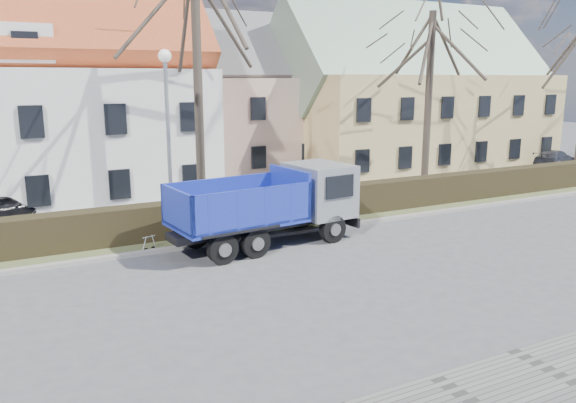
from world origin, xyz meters
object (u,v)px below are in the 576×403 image
dump_truck (260,207)px  parked_car_b (554,159)px  cart_frame (144,244)px  parked_car_a (0,208)px  streetlight (169,142)px

dump_truck → parked_car_b: 25.82m
cart_frame → parked_car_b: size_ratio=0.17×
cart_frame → parked_car_a: parked_car_a is taller
parked_car_a → parked_car_b: 32.82m
cart_frame → parked_car_a: (-4.25, 6.55, 0.34)m
streetlight → cart_frame: size_ratio=10.33×
dump_truck → cart_frame: bearing=158.3°
parked_car_a → parked_car_b: size_ratio=0.94×
streetlight → cart_frame: bearing=-125.9°
cart_frame → dump_truck: bearing=-15.5°
parked_car_a → dump_truck: bearing=-152.1°
parked_car_a → parked_car_b: bearing=-109.2°
streetlight → cart_frame: (-1.60, -2.21, -3.15)m
dump_truck → parked_car_b: (24.75, 7.33, -0.81)m
streetlight → dump_truck: bearing=-55.9°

